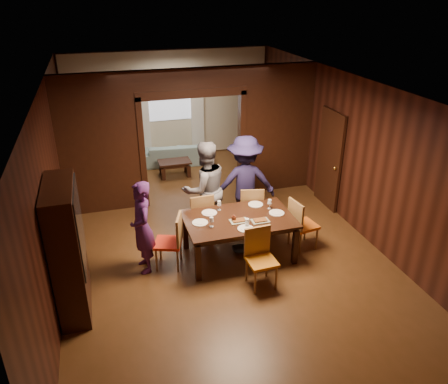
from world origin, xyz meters
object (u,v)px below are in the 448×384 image
object	(u,v)px
chair_right	(304,224)
chair_near	(262,260)
sofa	(176,153)
person_navy	(245,183)
person_grey	(205,189)
dining_table	(239,237)
person_purple	(142,228)
chair_left	(168,241)
chair_far_r	(251,208)
hutch	(68,250)
chair_far_l	(200,215)
coffee_table	(175,168)

from	to	relation	value
chair_right	chair_near	bearing A→B (deg)	117.47
sofa	person_navy	bearing A→B (deg)	105.85
person_grey	dining_table	bearing A→B (deg)	99.51
chair_right	chair_near	distance (m)	1.43
person_purple	chair_near	distance (m)	2.01
chair_left	chair_far_r	xyz separation A→B (m)	(1.75, 0.75, 0.00)
person_navy	chair_left	distance (m)	2.00
person_purple	hutch	world-z (taller)	hutch
person_purple	chair_far_r	bearing A→B (deg)	102.91
sofa	chair_far_l	distance (m)	3.97
person_navy	chair_right	bearing A→B (deg)	134.64
dining_table	hutch	bearing A→B (deg)	-167.58
person_grey	sofa	xyz separation A→B (m)	(0.14, 3.80, -0.66)
person_purple	dining_table	bearing A→B (deg)	82.00
chair_near	chair_left	bearing A→B (deg)	141.35
person_grey	person_navy	world-z (taller)	person_navy
chair_right	hutch	distance (m)	4.05
person_purple	chair_left	distance (m)	0.51
chair_left	chair_far_r	size ratio (longest dim) A/B	1.00
chair_near	hutch	distance (m)	2.90
hutch	dining_table	bearing A→B (deg)	12.42
chair_left	chair_right	xyz separation A→B (m)	(2.47, -0.10, 0.00)
person_navy	coffee_table	size ratio (longest dim) A/B	2.34
person_navy	hutch	size ratio (longest dim) A/B	0.94
hutch	person_grey	bearing A→B (deg)	32.97
coffee_table	chair_left	bearing A→B (deg)	-102.06
chair_left	chair_right	world-z (taller)	same
sofa	chair_right	distance (m)	5.02
person_navy	chair_near	xyz separation A→B (m)	(-0.36, -1.93, -0.45)
sofa	chair_far_l	world-z (taller)	chair_far_l
sofa	hutch	bearing A→B (deg)	70.29
chair_far_r	person_grey	bearing A→B (deg)	2.75
person_navy	chair_far_l	xyz separation A→B (m)	(-0.96, -0.22, -0.45)
coffee_table	person_navy	bearing A→B (deg)	-73.16
person_purple	sofa	distance (m)	4.91
person_grey	hutch	bearing A→B (deg)	21.26
chair_far_l	person_navy	bearing A→B (deg)	-168.47
chair_far_l	person_purple	bearing A→B (deg)	30.87
coffee_table	chair_far_r	distance (m)	3.24
person_purple	chair_left	world-z (taller)	person_purple
dining_table	chair_right	xyz separation A→B (m)	(1.22, -0.06, 0.10)
dining_table	chair_left	distance (m)	1.25
chair_right	chair_far_r	size ratio (longest dim) A/B	1.00
person_grey	chair_far_r	world-z (taller)	person_grey
chair_near	coffee_table	bearing A→B (deg)	93.24
person_grey	person_navy	xyz separation A→B (m)	(0.81, 0.06, 0.00)
person_purple	dining_table	xyz separation A→B (m)	(1.65, -0.07, -0.42)
person_grey	chair_right	xyz separation A→B (m)	(1.59, -1.00, -0.45)
chair_far_l	hutch	size ratio (longest dim) A/B	0.48
chair_left	chair_far_l	world-z (taller)	same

